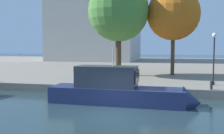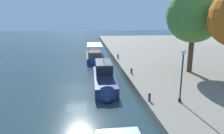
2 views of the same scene
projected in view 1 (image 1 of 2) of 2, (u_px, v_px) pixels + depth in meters
name	position (u px, v px, depth m)	size (l,w,h in m)	color
ground_plane	(110.00, 115.00, 15.85)	(220.00, 220.00, 0.00)	#23383D
dock_promenade	(153.00, 66.00, 48.69)	(120.00, 55.00, 0.72)	gray
motor_yacht_1	(122.00, 94.00, 18.96)	(10.67, 2.53, 4.75)	navy
mooring_bollard_1	(101.00, 81.00, 23.19)	(0.26, 0.26, 0.72)	#2D2D33
mooring_bollard_2	(211.00, 85.00, 20.78)	(0.23, 0.23, 0.72)	#2D2D33
lamp_post	(214.00, 53.00, 22.95)	(0.40, 0.40, 4.55)	black
tree_1	(119.00, 11.00, 30.48)	(6.96, 6.96, 10.86)	#4C3823
tree_2	(173.00, 13.00, 30.64)	(6.10, 6.10, 10.14)	#4C3823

